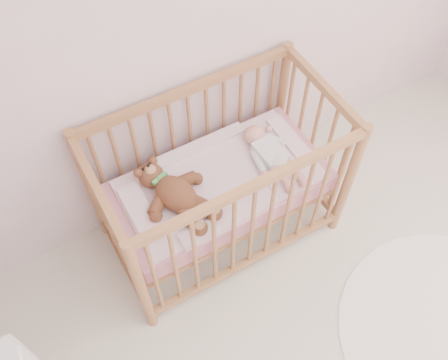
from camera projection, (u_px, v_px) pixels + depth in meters
wall_back at (222, 9)px, 2.43m from camera, size 4.00×0.02×2.70m
crib at (220, 186)px, 2.86m from camera, size 1.36×0.76×1.00m
mattress at (220, 187)px, 2.88m from camera, size 1.22×0.62×0.13m
blanket at (220, 180)px, 2.81m from camera, size 1.10×0.58×0.06m
baby at (270, 152)px, 2.83m from camera, size 0.29×0.54×0.13m
teddy_bear at (176, 194)px, 2.66m from camera, size 0.56×0.67×0.16m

